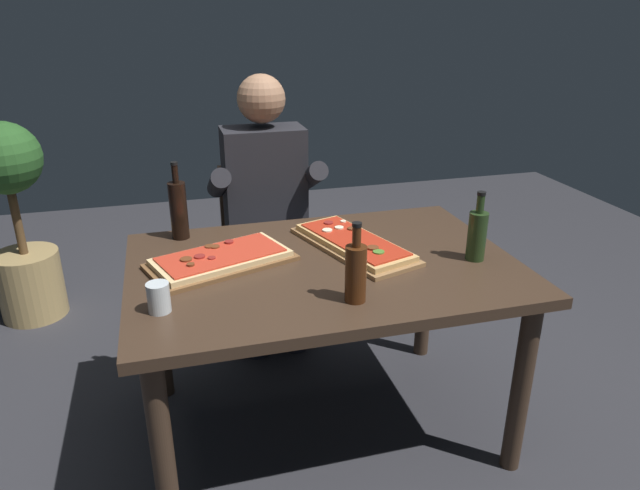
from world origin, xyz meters
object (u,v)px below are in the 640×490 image
oil_bottle_amber (477,234)px  seated_diner (267,202)px  dining_table (324,286)px  wine_bottle_dark (356,271)px  tumbler_near_camera (159,299)px  potted_plant_corner (17,219)px  pizza_rectangular_front (221,259)px  vinegar_bottle_green (178,209)px  diner_chair (264,243)px  pizza_rectangular_left (354,243)px

oil_bottle_amber → seated_diner: 1.06m
dining_table → wine_bottle_dark: 0.37m
dining_table → tumbler_near_camera: (-0.58, -0.22, 0.14)m
tumbler_near_camera → potted_plant_corner: potted_plant_corner is taller
pizza_rectangular_front → potted_plant_corner: potted_plant_corner is taller
potted_plant_corner → wine_bottle_dark: bearing=-51.0°
vinegar_bottle_green → diner_chair: size_ratio=0.36×
oil_bottle_amber → diner_chair: oil_bottle_amber is taller
oil_bottle_amber → seated_diner: size_ratio=0.20×
pizza_rectangular_left → vinegar_bottle_green: vinegar_bottle_green is taller
dining_table → seated_diner: bearing=95.8°
potted_plant_corner → pizza_rectangular_left: bearing=-40.1°
tumbler_near_camera → wine_bottle_dark: bearing=-8.7°
pizza_rectangular_front → pizza_rectangular_left: size_ratio=0.94×
pizza_rectangular_front → vinegar_bottle_green: size_ratio=1.82×
oil_bottle_amber → potted_plant_corner: size_ratio=0.24×
dining_table → diner_chair: (-0.07, 0.86, -0.16)m
tumbler_near_camera → diner_chair: diner_chair is taller
vinegar_bottle_green → tumbler_near_camera: (-0.09, -0.61, -0.08)m
seated_diner → diner_chair: bearing=90.0°
pizza_rectangular_left → wine_bottle_dark: size_ratio=2.30×
vinegar_bottle_green → seated_diner: seated_diner is taller
pizza_rectangular_left → oil_bottle_amber: size_ratio=2.34×
vinegar_bottle_green → wine_bottle_dark: bearing=-54.0°
pizza_rectangular_front → diner_chair: (0.29, 0.77, -0.27)m
vinegar_bottle_green → seated_diner: 0.55m
wine_bottle_dark → diner_chair: (-0.09, 1.16, -0.36)m
pizza_rectangular_left → potted_plant_corner: potted_plant_corner is taller
dining_table → wine_bottle_dark: bearing=-86.7°
diner_chair → seated_diner: bearing=-90.0°
tumbler_near_camera → seated_diner: size_ratio=0.07×
oil_bottle_amber → seated_diner: bearing=126.2°
diner_chair → potted_plant_corner: 1.32m
diner_chair → seated_diner: size_ratio=0.65×
wine_bottle_dark → diner_chair: bearing=94.5°
pizza_rectangular_left → potted_plant_corner: (-1.45, 1.23, -0.19)m
dining_table → wine_bottle_dark: wine_bottle_dark is taller
dining_table → pizza_rectangular_front: pizza_rectangular_front is taller
wine_bottle_dark → tumbler_near_camera: size_ratio=2.80×
dining_table → wine_bottle_dark: size_ratio=5.29×
oil_bottle_amber → tumbler_near_camera: 1.14m
pizza_rectangular_left → tumbler_near_camera: tumbler_near_camera is taller
diner_chair → seated_diner: 0.28m
oil_bottle_amber → diner_chair: size_ratio=0.30×
pizza_rectangular_front → vinegar_bottle_green: 0.35m
dining_table → diner_chair: bearing=95.0°
pizza_rectangular_left → seated_diner: size_ratio=0.46×
pizza_rectangular_front → potted_plant_corner: bearing=127.2°
vinegar_bottle_green → diner_chair: vinegar_bottle_green is taller
oil_bottle_amber → pizza_rectangular_front: bearing=167.5°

